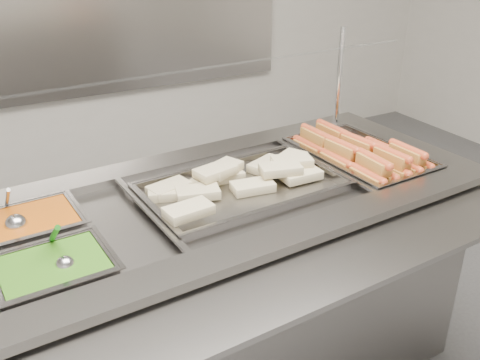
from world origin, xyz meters
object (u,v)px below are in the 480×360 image
pan_wraps (242,192)px  ladle (16,223)px  steam_counter (229,293)px  sneeze_guard (195,73)px  serving_spoon (63,259)px  pan_hotdogs (359,162)px

pan_wraps → ladle: ladle is taller
steam_counter → sneeze_guard: 0.80m
steam_counter → serving_spoon: 0.74m
pan_wraps → serving_spoon: 0.66m
pan_hotdogs → pan_wraps: bearing=-177.1°
serving_spoon → pan_wraps: bearing=15.4°
pan_wraps → serving_spoon: size_ratio=4.00×
steam_counter → serving_spoon: size_ratio=10.99×
pan_hotdogs → ladle: (-1.25, 0.06, 0.05)m
sneeze_guard → ladle: sneeze_guard is taller
sneeze_guard → pan_hotdogs: bearing=-16.4°
steam_counter → pan_wraps: (0.06, 0.00, 0.40)m
ladle → serving_spoon: size_ratio=1.08×
sneeze_guard → pan_wraps: (0.07, -0.20, -0.37)m
ladle → serving_spoon: bearing=-73.1°
pan_hotdogs → serving_spoon: 1.19m
pan_hotdogs → steam_counter: bearing=-177.1°
sneeze_guard → pan_hotdogs: size_ratio=2.94×
sneeze_guard → pan_wraps: size_ratio=2.38×
sneeze_guard → pan_wraps: bearing=-71.8°
steam_counter → ladle: bearing=172.1°
pan_hotdogs → ladle: size_ratio=3.01×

